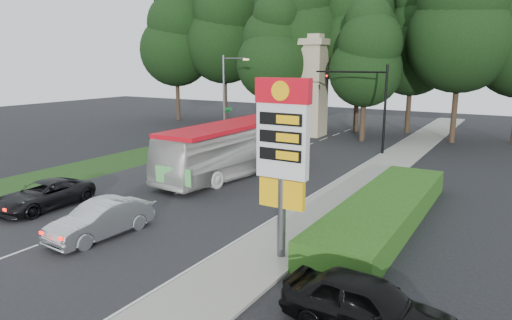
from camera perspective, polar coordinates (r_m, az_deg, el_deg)
The scene contains 22 objects.
ground at distance 22.17m, azimuth -21.28°, elevation -8.19°, with size 120.00×120.00×0.00m, color black.
road_surface at distance 30.61m, azimuth -3.45°, elevation -1.82°, with size 14.00×80.00×0.02m, color black.
sidewalk_right at distance 26.91m, azimuth 11.75°, elevation -3.92°, with size 3.00×80.00×0.12m, color gray.
grass_verge_left at distance 40.93m, azimuth -9.78°, elevation 1.59°, with size 5.00×50.00×0.02m, color #193814.
hedge at distance 22.27m, azimuth 15.74°, elevation -6.08°, with size 3.00×14.00×1.20m, color #254813.
gas_station_pylon at distance 16.64m, azimuth 3.32°, elevation 1.94°, with size 2.10×0.45×6.85m.
traffic_signal_mast at distance 38.28m, azimuth 13.98°, elevation 7.73°, with size 6.10×0.35×7.20m.
streetlight_signs at distance 42.01m, azimuth -3.78°, elevation 8.11°, with size 2.75×0.98×8.00m.
monument at distance 46.55m, azimuth 7.03°, elevation 9.26°, with size 3.00×3.00×10.05m.
tree_far_west at distance 59.87m, azimuth -10.01°, elevation 15.14°, with size 8.96×8.96×17.60m.
tree_west_mid at distance 57.88m, azimuth -3.99°, elevation 16.39°, with size 9.80×9.80×19.25m.
tree_west_near at distance 56.36m, azimuth 2.43°, elevation 14.82°, with size 8.40×8.40×16.50m.
tree_center_left at distance 50.68m, azimuth 5.42°, elevation 17.35°, with size 10.08×10.08×19.80m.
tree_center_right at distance 50.22m, azimuth 12.87°, elevation 16.01°, with size 9.24×9.24×18.15m.
tree_east_near at distance 50.75m, azimuth 19.06°, elevation 14.11°, with size 8.12×8.12×15.95m.
tree_east_mid at distance 46.08m, azimuth 24.45°, elevation 16.05°, with size 9.52×9.52×18.70m.
tree_monument_left at distance 47.38m, azimuth 2.08°, elevation 13.71°, with size 7.28×7.28×14.30m.
tree_monument_right at distance 44.09m, azimuth 13.57°, elevation 12.63°, with size 6.72×6.72×13.20m.
transit_bus at distance 30.19m, azimuth -2.75°, elevation 1.36°, with size 2.93×12.51×3.48m, color beige.
sedan_silver at distance 20.81m, azimuth -18.83°, elevation -7.05°, with size 1.65×4.72×1.56m, color #AFB1B7.
suv_charcoal at distance 25.89m, azimuth -24.94°, elevation -3.98°, with size 2.33×5.06×1.41m, color black.
parked_car_black at distance 13.56m, azimuth 13.68°, elevation -17.21°, with size 1.94×4.83×1.65m, color black.
Camera 1 is at (16.71, -12.56, 7.40)m, focal length 32.00 mm.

